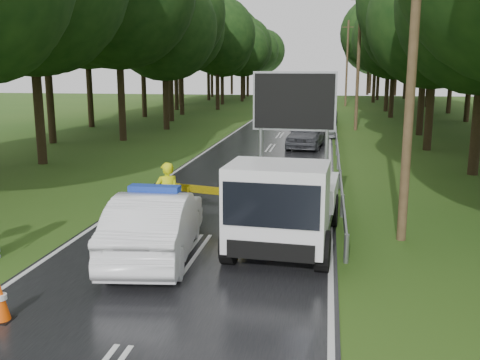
% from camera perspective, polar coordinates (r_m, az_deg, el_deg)
% --- Properties ---
extents(ground, '(160.00, 160.00, 0.00)m').
position_cam_1_polar(ground, '(13.28, -5.11, -7.89)').
color(ground, '#274E16').
rests_on(ground, ground).
extents(road, '(7.00, 140.00, 0.02)m').
position_cam_1_polar(road, '(42.45, 5.02, 5.76)').
color(road, black).
rests_on(road, ground).
extents(guardrail, '(0.12, 60.06, 0.70)m').
position_cam_1_polar(guardrail, '(41.95, 10.07, 6.29)').
color(guardrail, gray).
rests_on(guardrail, ground).
extents(utility_pole_near, '(1.40, 0.24, 10.00)m').
position_cam_1_polar(utility_pole_near, '(14.25, 18.03, 13.67)').
color(utility_pole_near, '#44361F').
rests_on(utility_pole_near, ground).
extents(utility_pole_mid, '(1.40, 0.24, 10.00)m').
position_cam_1_polar(utility_pole_mid, '(40.15, 12.52, 12.41)').
color(utility_pole_mid, '#44361F').
rests_on(utility_pole_mid, ground).
extents(utility_pole_far, '(1.40, 0.24, 10.00)m').
position_cam_1_polar(utility_pole_far, '(66.13, 11.34, 12.12)').
color(utility_pole_far, '#44361F').
rests_on(utility_pole_far, ground).
extents(police_sedan, '(2.30, 5.06, 1.77)m').
position_cam_1_polar(police_sedan, '(12.94, -8.98, -4.74)').
color(police_sedan, white).
rests_on(police_sedan, ground).
extents(work_truck, '(2.73, 5.58, 4.34)m').
position_cam_1_polar(work_truck, '(13.52, 4.85, -2.31)').
color(work_truck, gray).
rests_on(work_truck, ground).
extents(barrier, '(2.33, 0.63, 0.99)m').
position_cam_1_polar(barrier, '(16.13, -3.38, -1.53)').
color(barrier, yellow).
rests_on(barrier, ground).
extents(officer, '(0.83, 0.75, 1.91)m').
position_cam_1_polar(officer, '(15.17, -7.77, -1.66)').
color(officer, '#E3EE0C').
rests_on(officer, ground).
extents(civilian, '(0.85, 0.68, 1.65)m').
position_cam_1_polar(civilian, '(13.21, 1.70, -4.17)').
color(civilian, '#1C33B7').
rests_on(civilian, ground).
extents(queue_car_first, '(2.41, 4.83, 1.58)m').
position_cam_1_polar(queue_car_first, '(30.99, 7.12, 4.92)').
color(queue_car_first, '#44464C').
rests_on(queue_car_first, ground).
extents(queue_car_second, '(2.41, 5.42, 1.55)m').
position_cam_1_polar(queue_car_second, '(36.94, 8.44, 5.96)').
color(queue_car_second, '#A2A5AA').
rests_on(queue_car_second, ground).
extents(queue_car_third, '(2.72, 5.60, 1.54)m').
position_cam_1_polar(queue_car_third, '(42.92, 8.59, 6.75)').
color(queue_car_third, black).
rests_on(queue_car_third, ground).
extents(queue_car_fourth, '(2.17, 4.69, 1.49)m').
position_cam_1_polar(queue_car_fourth, '(52.36, 6.77, 7.67)').
color(queue_car_fourth, '#3D4045').
rests_on(queue_car_fourth, ground).
extents(cone_near_left, '(0.37, 0.37, 0.78)m').
position_cam_1_polar(cone_near_left, '(10.70, -24.16, -11.75)').
color(cone_near_left, black).
rests_on(cone_near_left, ground).
extents(cone_center, '(0.38, 0.38, 0.81)m').
position_cam_1_polar(cone_center, '(13.39, -8.77, -6.03)').
color(cone_center, black).
rests_on(cone_center, ground).
extents(cone_far, '(0.32, 0.32, 0.68)m').
position_cam_1_polar(cone_far, '(15.27, 2.32, -3.91)').
color(cone_far, black).
rests_on(cone_far, ground).
extents(cone_left_mid, '(0.34, 0.34, 0.71)m').
position_cam_1_polar(cone_left_mid, '(16.55, -10.06, -2.78)').
color(cone_left_mid, black).
rests_on(cone_left_mid, ground).
extents(cone_right, '(0.37, 0.37, 0.79)m').
position_cam_1_polar(cone_right, '(16.67, 7.38, -2.45)').
color(cone_right, black).
rests_on(cone_right, ground).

